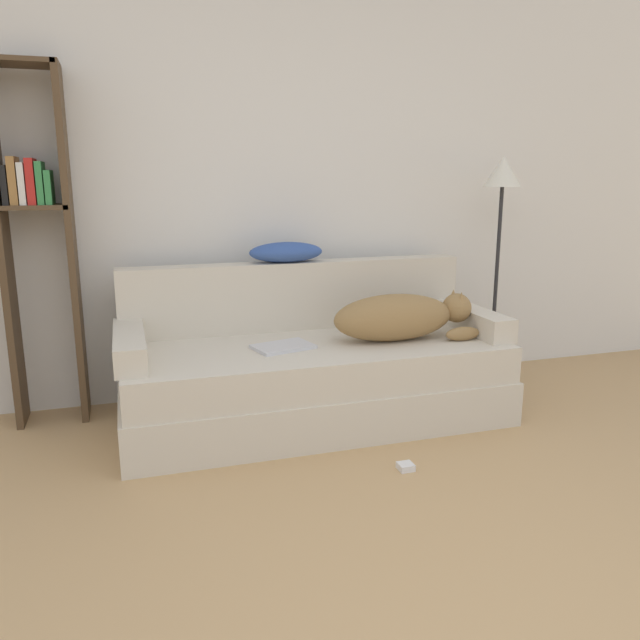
% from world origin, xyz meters
% --- Properties ---
extents(wall_back, '(6.88, 0.06, 2.70)m').
position_xyz_m(wall_back, '(0.00, 2.72, 1.35)').
color(wall_back, silver).
rests_on(wall_back, ground_plane).
extents(couch, '(2.09, 0.89, 0.44)m').
position_xyz_m(couch, '(0.08, 2.08, 0.22)').
color(couch, beige).
rests_on(couch, ground_plane).
extents(couch_backrest, '(2.05, 0.15, 0.40)m').
position_xyz_m(couch_backrest, '(0.08, 2.46, 0.64)').
color(couch_backrest, beige).
rests_on(couch_backrest, couch).
extents(couch_arm_left, '(0.15, 0.70, 0.13)m').
position_xyz_m(couch_arm_left, '(-0.89, 2.08, 0.51)').
color(couch_arm_left, beige).
rests_on(couch_arm_left, couch).
extents(couch_arm_right, '(0.15, 0.70, 0.13)m').
position_xyz_m(couch_arm_right, '(1.05, 2.08, 0.51)').
color(couch_arm_right, beige).
rests_on(couch_arm_right, couch).
extents(dog, '(0.82, 0.29, 0.26)m').
position_xyz_m(dog, '(0.56, 2.01, 0.57)').
color(dog, olive).
rests_on(dog, couch).
extents(laptop, '(0.35, 0.27, 0.02)m').
position_xyz_m(laptop, '(-0.11, 2.03, 0.45)').
color(laptop, silver).
rests_on(laptop, couch).
extents(throw_pillow, '(0.44, 0.21, 0.12)m').
position_xyz_m(throw_pillow, '(0.02, 2.46, 0.90)').
color(throw_pillow, '#335199').
rests_on(throw_pillow, couch_backrest).
extents(bookshelf, '(0.37, 0.26, 1.90)m').
position_xyz_m(bookshelf, '(-1.31, 2.54, 1.06)').
color(bookshelf, '#4C3823').
rests_on(bookshelf, ground_plane).
extents(floor_lamp, '(0.23, 0.23, 1.45)m').
position_xyz_m(floor_lamp, '(1.38, 2.35, 1.19)').
color(floor_lamp, '#232326').
rests_on(floor_lamp, ground_plane).
extents(power_adapter, '(0.07, 0.07, 0.03)m').
position_xyz_m(power_adapter, '(0.30, 1.36, 0.02)').
color(power_adapter, silver).
rests_on(power_adapter, ground_plane).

